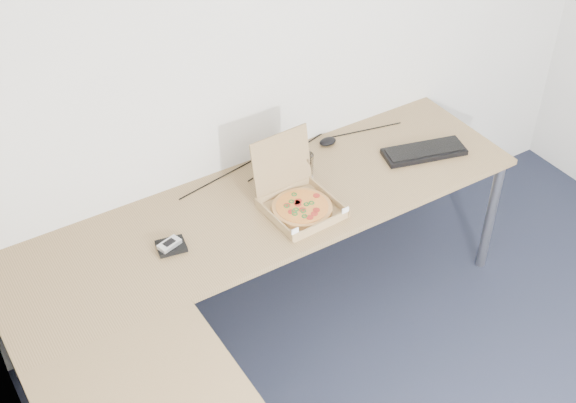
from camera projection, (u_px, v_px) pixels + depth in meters
desk at (250, 295)px, 3.13m from camera, size 2.50×2.20×0.73m
pizza_box at (300, 203)px, 3.49m from camera, size 0.31×0.36×0.31m
drinking_glass at (305, 166)px, 3.65m from camera, size 0.08×0.08×0.14m
keyboard at (424, 152)px, 3.84m from camera, size 0.44×0.25×0.03m
mouse at (328, 141)px, 3.90m from camera, size 0.11×0.09×0.03m
wallet at (171, 246)px, 3.30m from camera, size 0.14×0.12×0.02m
phone at (169, 244)px, 3.28m from camera, size 0.11×0.08×0.02m
dome_speaker at (300, 155)px, 3.78m from camera, size 0.08×0.08×0.07m
cable_bundle at (288, 156)px, 3.83m from camera, size 0.62×0.13×0.01m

